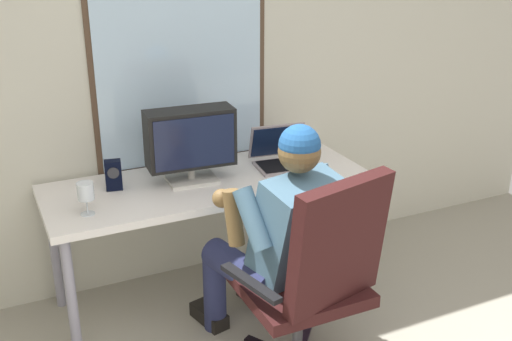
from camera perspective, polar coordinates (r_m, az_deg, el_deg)
name	(u,v)px	position (r m, az deg, el deg)	size (l,w,h in m)	color
wall_rear	(139,41)	(3.48, -10.68, 11.59)	(5.88, 0.08, 2.87)	beige
desk	(208,192)	(3.40, -4.42, -1.96)	(1.75, 0.66, 0.72)	gray
office_chair	(318,270)	(2.83, 5.68, -9.03)	(0.70, 0.63, 1.05)	black
person_seated	(278,235)	(2.99, 2.05, -5.93)	(0.62, 0.87, 1.22)	#24284D
crt_monitor	(190,140)	(3.29, -6.04, 2.84)	(0.48, 0.22, 0.40)	beige
laptop	(281,154)	(3.59, 2.33, 1.52)	(0.36, 0.33, 0.22)	gray
wine_glass	(86,193)	(3.04, -15.35, -2.00)	(0.08, 0.08, 0.16)	silver
desk_speaker	(113,175)	(3.31, -12.93, -0.40)	(0.09, 0.08, 0.16)	black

